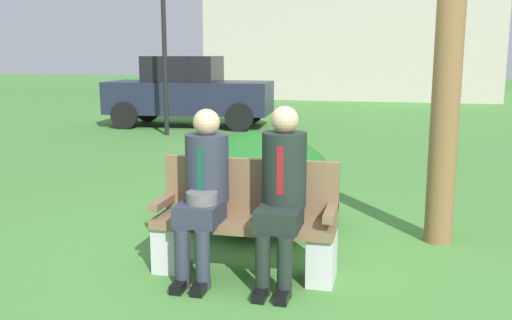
{
  "coord_description": "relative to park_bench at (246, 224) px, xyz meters",
  "views": [
    {
      "loc": [
        0.92,
        -4.42,
        1.72
      ],
      "look_at": [
        -0.16,
        0.11,
        0.85
      ],
      "focal_mm": 39.75,
      "sensor_mm": 36.0,
      "label": 1
    }
  ],
  "objects": [
    {
      "name": "park_bench",
      "position": [
        0.0,
        0.0,
        0.0
      ],
      "size": [
        1.43,
        0.44,
        0.9
      ],
      "color": "brown",
      "rests_on": "ground"
    },
    {
      "name": "street_lamp",
      "position": [
        -3.62,
        7.2,
        1.79
      ],
      "size": [
        0.24,
        0.24,
        3.56
      ],
      "color": "black",
      "rests_on": "ground"
    },
    {
      "name": "seated_man_left",
      "position": [
        -0.3,
        -0.12,
        0.33
      ],
      "size": [
        0.34,
        0.72,
        1.31
      ],
      "color": "#2D3342",
      "rests_on": "ground"
    },
    {
      "name": "ground_plane",
      "position": [
        0.16,
        0.24,
        -0.4
      ],
      "size": [
        80.0,
        80.0,
        0.0
      ],
      "primitive_type": "plane",
      "color": "#48863A"
    },
    {
      "name": "shrub_near_bench",
      "position": [
        -0.2,
        1.17,
        0.08
      ],
      "size": [
        1.55,
        1.42,
        0.97
      ],
      "primitive_type": "ellipsoid",
      "color": "#1C5E20",
      "rests_on": "ground"
    },
    {
      "name": "seated_man_right",
      "position": [
        0.31,
        -0.12,
        0.35
      ],
      "size": [
        0.34,
        0.72,
        1.34
      ],
      "color": "#1E2823",
      "rests_on": "ground"
    },
    {
      "name": "parked_car_near",
      "position": [
        -3.69,
        8.79,
        0.44
      ],
      "size": [
        4.0,
        1.94,
        1.68
      ],
      "color": "#1E2338",
      "rests_on": "ground"
    }
  ]
}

